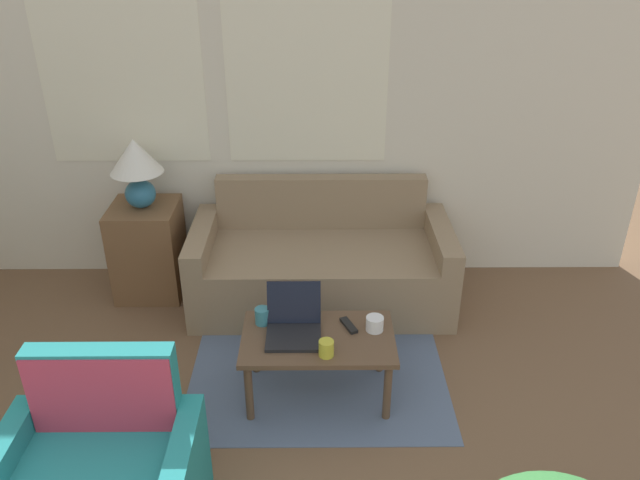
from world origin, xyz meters
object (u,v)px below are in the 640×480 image
(couch, at_px, (321,265))
(table_lamp, at_px, (136,164))
(cup_white, at_px, (262,316))
(tv_remote, at_px, (349,325))
(cup_yellow, at_px, (375,324))
(cup_navy, at_px, (326,348))
(laptop, at_px, (294,324))
(coffee_table, at_px, (318,344))

(couch, distance_m, table_lamp, 1.44)
(cup_white, bearing_deg, tv_remote, -4.67)
(table_lamp, relative_size, cup_yellow, 4.91)
(cup_navy, distance_m, cup_yellow, 0.35)
(couch, bearing_deg, cup_white, -110.84)
(couch, relative_size, laptop, 5.67)
(couch, height_order, laptop, couch)
(cup_yellow, bearing_deg, cup_navy, -140.53)
(laptop, xyz_separation_m, cup_yellow, (0.45, 0.02, -0.02))
(coffee_table, xyz_separation_m, laptop, (-0.13, 0.04, 0.11))
(coffee_table, bearing_deg, cup_yellow, 10.72)
(table_lamp, height_order, cup_white, table_lamp)
(table_lamp, bearing_deg, tv_remote, -37.02)
(cup_navy, height_order, tv_remote, cup_navy)
(table_lamp, xyz_separation_m, cup_navy, (1.25, -1.30, -0.54))
(coffee_table, distance_m, cup_yellow, 0.34)
(cup_navy, distance_m, cup_white, 0.46)
(laptop, bearing_deg, cup_white, 152.52)
(table_lamp, height_order, cup_yellow, table_lamp)
(table_lamp, height_order, tv_remote, table_lamp)
(coffee_table, height_order, cup_navy, cup_navy)
(couch, xyz_separation_m, cup_yellow, (0.29, -0.97, 0.18))
(tv_remote, bearing_deg, laptop, -170.03)
(laptop, bearing_deg, cup_navy, -48.54)
(couch, height_order, table_lamp, table_lamp)
(couch, xyz_separation_m, cup_white, (-0.34, -0.90, 0.19))
(table_lamp, distance_m, cup_white, 1.44)
(cup_navy, bearing_deg, laptop, 131.46)
(cup_white, distance_m, tv_remote, 0.49)
(table_lamp, bearing_deg, cup_navy, -46.02)
(cup_yellow, xyz_separation_m, cup_white, (-0.63, 0.07, 0.01))
(table_lamp, relative_size, laptop, 1.55)
(couch, relative_size, coffee_table, 2.10)
(cup_yellow, bearing_deg, coffee_table, -169.28)
(couch, distance_m, cup_white, 0.99)
(table_lamp, relative_size, tv_remote, 3.13)
(laptop, bearing_deg, tv_remote, 9.97)
(tv_remote, bearing_deg, coffee_table, -152.81)
(couch, bearing_deg, table_lamp, 175.47)
(coffee_table, distance_m, cup_navy, 0.20)
(cup_navy, relative_size, cup_white, 0.93)
(cup_white, bearing_deg, cup_yellow, -6.25)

